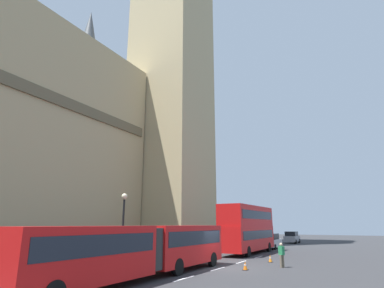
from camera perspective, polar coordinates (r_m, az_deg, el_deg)
The scene contains 11 objects.
ground_plane at distance 23.82m, azimuth 5.50°, elevation -21.65°, with size 160.00×160.00×0.00m, color #333335.
lane_centre_marking at distance 21.16m, azimuth 1.95°, elevation -22.60°, with size 25.20×0.16×0.01m.
clock_tower at distance 58.75m, azimuth -3.50°, elevation 22.89°, with size 12.00×12.00×73.72m.
articulated_bus at distance 19.04m, azimuth -8.98°, elevation -18.08°, with size 16.47×2.54×2.90m.
double_decker_bus at distance 35.09m, azimuth 10.21°, elevation -14.75°, with size 10.93×2.54×4.90m.
sedan_lead at distance 42.80m, azimuth 14.25°, elevation -16.88°, with size 4.40×1.86×1.85m.
sedan_trailing at distance 56.06m, azimuth 17.87°, elevation -15.98°, with size 4.40×1.86×1.85m.
traffic_cone_west at distance 22.77m, azimuth 9.73°, elevation -21.13°, with size 0.36×0.36×0.58m.
traffic_cone_middle at distance 27.75m, azimuth 14.15°, elevation -19.69°, with size 0.36×0.36×0.58m.
street_lamp at distance 24.42m, azimuth -12.54°, elevation -14.02°, with size 0.44×0.44×5.27m.
pedestrian_near_cones at distance 24.51m, azimuth 16.11°, elevation -18.83°, with size 0.42×0.47×1.69m.
Camera 1 is at (-21.57, -9.65, 2.98)m, focal length 29.09 mm.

